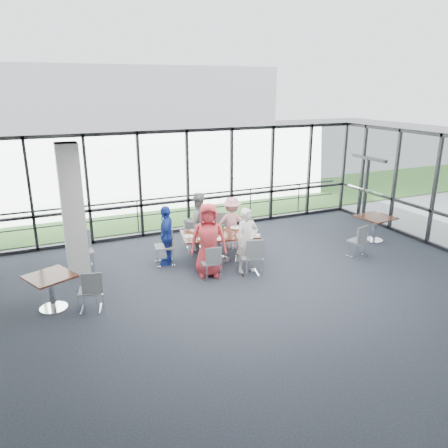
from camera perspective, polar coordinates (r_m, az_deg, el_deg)
name	(u,v)px	position (r m, az deg, el deg)	size (l,w,h in m)	color
floor	(264,296)	(9.84, 5.29, -9.32)	(12.00, 10.00, 0.02)	black
ceiling	(269,151)	(8.87, 5.87, 9.53)	(12.00, 10.00, 0.04)	white
curtain_wall_back	(188,181)	(13.65, -4.77, 5.56)	(12.00, 0.10, 3.20)	white
exit_door	(366,189)	(15.75, 18.03, 4.32)	(0.12, 1.60, 2.10)	black
structural_column	(73,210)	(11.02, -19.14, 1.72)	(0.50, 0.50, 3.20)	silver
apron	(149,197)	(18.69, -9.74, 3.55)	(80.00, 70.00, 0.02)	gray
grass_strip	(163,207)	(16.81, -8.03, 2.16)	(80.00, 5.00, 0.01)	#335D22
hangar_main	(128,103)	(40.52, -12.42, 15.16)	(24.00, 10.00, 6.00)	silver
guard_rail	(182,211)	(14.47, -5.45, 1.74)	(0.06, 0.06, 12.00)	#2D2D33
main_table	(219,238)	(11.43, -0.61, -1.84)	(2.11, 1.42, 0.75)	#371910
side_table_left	(50,281)	(9.65, -21.74, -6.92)	(1.11, 1.11, 0.75)	#371910
side_table_right	(375,220)	(13.67, 19.15, 0.51)	(1.06, 1.06, 0.75)	#371910
diner_near_left	(209,240)	(10.48, -2.03, -2.09)	(0.88, 0.57, 1.81)	#CA343C
diner_near_right	(247,241)	(10.70, 3.04, -2.18)	(0.59, 0.43, 1.63)	silver
diner_far_left	(198,222)	(12.06, -3.47, 0.22)	(0.82, 0.50, 1.68)	gray
diner_far_right	(232,223)	(12.28, 1.01, 0.12)	(0.96, 0.50, 1.49)	pink
diner_end	(167,235)	(11.25, -7.49, -1.48)	(0.92, 0.50, 1.57)	#1C35A0
chair_main_nl	(210,262)	(10.47, -1.88, -5.02)	(0.40, 0.40, 0.81)	slate
chair_main_nr	(249,257)	(10.69, 3.34, -4.27)	(0.44, 0.44, 0.91)	slate
chair_main_fl	(195,235)	(12.32, -3.86, -1.45)	(0.41, 0.41, 0.84)	slate
chair_main_fr	(227,231)	(12.48, 0.33, -0.89)	(0.47, 0.47, 0.95)	slate
chair_main_end	(164,247)	(11.35, -7.81, -2.96)	(0.47, 0.47, 0.96)	slate
chair_spare_la	(89,291)	(9.42, -17.18, -8.35)	(0.43, 0.43, 0.87)	slate
chair_spare_lb	(84,251)	(11.51, -17.86, -3.44)	(0.46, 0.46, 0.94)	slate
chair_spare_r	(358,241)	(12.29, 17.11, -2.14)	(0.44, 0.44, 0.89)	slate
plate_nl	(204,239)	(11.01, -2.69, -1.92)	(0.28, 0.28, 0.01)	white
plate_nr	(247,236)	(11.18, 3.02, -1.61)	(0.28, 0.28, 0.01)	white
plate_fl	(200,230)	(11.65, -3.17, -0.82)	(0.27, 0.27, 0.01)	white
plate_fr	(235,228)	(11.86, 1.49, -0.46)	(0.28, 0.28, 0.01)	white
plate_end	(189,236)	(11.21, -4.58, -1.59)	(0.25, 0.25, 0.01)	white
tumbler_a	(211,234)	(11.14, -1.70, -1.35)	(0.07, 0.07, 0.13)	white
tumbler_b	(233,233)	(11.22, 1.19, -1.14)	(0.08, 0.08, 0.15)	white
tumbler_c	(218,229)	(11.58, -0.83, -0.61)	(0.07, 0.07, 0.13)	white
tumbler_d	(196,235)	(11.11, -3.71, -1.42)	(0.07, 0.07, 0.14)	white
menu_a	(217,239)	(11.00, -0.91, -1.95)	(0.30, 0.21, 0.00)	white
menu_b	(254,235)	(11.33, 3.93, -1.40)	(0.32, 0.22, 0.00)	white
menu_c	(219,228)	(11.81, -0.62, -0.56)	(0.33, 0.23, 0.00)	white
condiment_caddy	(220,233)	(11.40, -0.53, -1.14)	(0.10, 0.07, 0.04)	black
ketchup_bottle	(217,230)	(11.40, -0.86, -0.77)	(0.06, 0.06, 0.18)	#A31305
green_bottle	(223,228)	(11.48, -0.13, -0.59)	(0.05, 0.05, 0.20)	#166525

